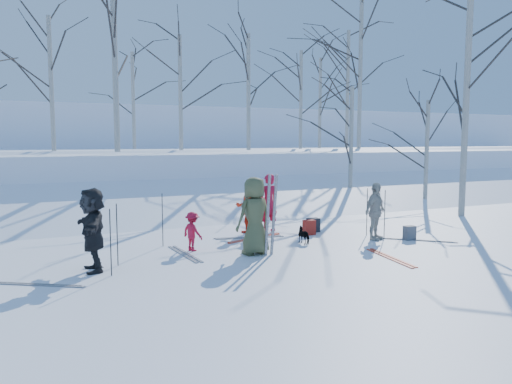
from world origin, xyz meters
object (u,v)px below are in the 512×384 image
skier_cream_east (375,211)px  skier_olive_center (255,216)px  skier_grey_west (93,230)px  skier_redor_behind (248,207)px  skier_red_north (268,203)px  backpack_red (309,227)px  skier_red_seated (193,231)px  backpack_dark (313,225)px  dog (305,235)px  backpack_grey (409,233)px

skier_cream_east → skier_olive_center: bearing=159.5°
skier_grey_west → skier_redor_behind: bearing=120.7°
skier_red_north → skier_cream_east: 3.10m
backpack_red → skier_olive_center: bearing=-147.1°
skier_red_seated → backpack_red: size_ratio=2.26×
skier_red_north → backpack_dark: size_ratio=4.22×
backpack_red → backpack_dark: (0.34, 0.34, -0.01)m
skier_grey_west → skier_red_north: bearing=117.3°
dog → backpack_red: 1.19m
backpack_red → backpack_grey: (2.08, -1.76, -0.02)m
backpack_red → backpack_dark: backpack_red is taller
skier_red_seated → backpack_dark: bearing=-101.3°
backpack_grey → backpack_dark: bearing=129.7°
skier_red_north → backpack_grey: skier_red_north is taller
skier_red_north → backpack_dark: bearing=142.6°
skier_red_north → skier_cream_east: skier_red_north is taller
skier_grey_west → backpack_red: (6.02, 1.54, -0.65)m
skier_olive_center → backpack_red: 2.95m
skier_olive_center → skier_red_seated: 1.61m
skier_grey_west → skier_red_seated: bearing=113.1°
skier_olive_center → skier_red_north: bearing=-132.5°
skier_red_seated → backpack_grey: bearing=-126.1°
backpack_dark → dog: bearing=-128.9°
skier_olive_center → skier_red_north: 2.98m
skier_red_north → backpack_red: bearing=121.4°
skier_grey_west → backpack_red: size_ratio=4.09×
skier_red_north → skier_red_seated: bearing=20.5°
skier_olive_center → backpack_dark: bearing=-155.8°
skier_red_seated → backpack_red: 3.67m
skier_red_seated → skier_red_north: bearing=-85.4°
skier_redor_behind → skier_red_seated: 2.74m
backpack_red → backpack_grey: 2.72m
skier_redor_behind → backpack_red: 1.84m
skier_red_north → backpack_grey: bearing=128.1°
skier_red_north → skier_cream_east: size_ratio=1.09×
skier_grey_west → dog: bearing=97.8°
skier_olive_center → skier_red_seated: (-1.21, 0.96, -0.44)m
backpack_red → skier_red_seated: bearing=-170.7°
skier_grey_west → skier_cream_east: bearing=93.0°
skier_olive_center → skier_cream_east: skier_olive_center is taller
skier_red_north → skier_redor_behind: size_ratio=1.11×
skier_cream_east → backpack_red: size_ratio=3.68×
skier_red_seated → skier_grey_west: (-2.41, -0.95, 0.38)m
skier_olive_center → skier_cream_east: (3.64, 0.20, -0.14)m
skier_cream_east → skier_grey_west: (-7.26, -0.19, 0.09)m
skier_redor_behind → dog: 2.18m
backpack_grey → backpack_dark: backpack_dark is taller
backpack_dark → skier_red_seated: bearing=-166.8°
skier_red_seated → backpack_dark: size_ratio=2.38×
skier_olive_center → dog: size_ratio=3.51×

